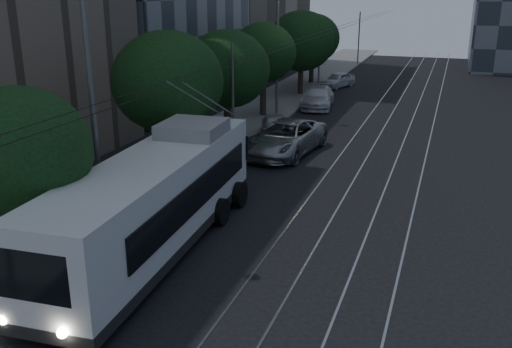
{
  "coord_description": "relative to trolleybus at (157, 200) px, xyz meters",
  "views": [
    {
      "loc": [
        5.79,
        -17.98,
        8.83
      ],
      "look_at": [
        -1.29,
        2.26,
        1.73
      ],
      "focal_mm": 40.0,
      "sensor_mm": 36.0,
      "label": 1
    }
  ],
  "objects": [
    {
      "name": "tree_1",
      "position": [
        -2.99,
        6.78,
        2.88
      ],
      "size": [
        5.1,
        5.1,
        6.99
      ],
      "color": "#2D2119",
      "rests_on": "ground"
    },
    {
      "name": "overhead_wires",
      "position": [
        -1.47,
        21.74,
        1.67
      ],
      "size": [
        2.23,
        90.0,
        6.0
      ],
      "color": "black",
      "rests_on": "ground"
    },
    {
      "name": "streetlamp_far",
      "position": [
        -1.9,
        21.29,
        3.52
      ],
      "size": [
        2.15,
        0.44,
        8.7
      ],
      "color": "slate",
      "rests_on": "ground"
    },
    {
      "name": "ground",
      "position": [
        3.51,
        1.74,
        -1.8
      ],
      "size": [
        120.0,
        120.0,
        0.0
      ],
      "primitive_type": "plane",
      "color": "black",
      "rests_on": "ground"
    },
    {
      "name": "car_white_c",
      "position": [
        -0.79,
        26.37,
        -1.19
      ],
      "size": [
        1.45,
        3.73,
        1.21
      ],
      "primitive_type": "imported",
      "rotation": [
        0.0,
        0.0,
        -0.05
      ],
      "color": "#B8B8BC",
      "rests_on": "ground"
    },
    {
      "name": "sidewalk",
      "position": [
        -3.99,
        21.74,
        -1.72
      ],
      "size": [
        5.0,
        90.0,
        0.15
      ],
      "primitive_type": "cube",
      "color": "slate",
      "rests_on": "ground"
    },
    {
      "name": "tree_2",
      "position": [
        -2.99,
        13.9,
        2.52
      ],
      "size": [
        4.91,
        4.91,
        6.54
      ],
      "color": "#2D2119",
      "rests_on": "ground"
    },
    {
      "name": "tree_5",
      "position": [
        -3.48,
        36.03,
        2.42
      ],
      "size": [
        4.98,
        4.98,
        6.47
      ],
      "color": "#2D2119",
      "rests_on": "ground"
    },
    {
      "name": "car_white_a",
      "position": [
        -0.62,
        15.74,
        -1.06
      ],
      "size": [
        3.11,
        4.65,
        1.47
      ],
      "primitive_type": "imported",
      "rotation": [
        0.0,
        0.0,
        0.35
      ],
      "color": "#B7B7BB",
      "rests_on": "ground"
    },
    {
      "name": "trolleybus",
      "position": [
        0.0,
        0.0,
        0.0
      ],
      "size": [
        3.42,
        13.13,
        5.63
      ],
      "rotation": [
        0.0,
        0.0,
        0.06
      ],
      "color": "silver",
      "rests_on": "ground"
    },
    {
      "name": "tree_0",
      "position": [
        -2.99,
        -2.96,
        2.21
      ],
      "size": [
        4.47,
        4.47,
        6.03
      ],
      "color": "#2D2119",
      "rests_on": "ground"
    },
    {
      "name": "tree_4",
      "position": [
        -2.99,
        30.26,
        2.69
      ],
      "size": [
        5.47,
        5.47,
        6.96
      ],
      "color": "#2D2119",
      "rests_on": "ground"
    },
    {
      "name": "tree_3",
      "position": [
        -3.31,
        21.32,
        2.66
      ],
      "size": [
        4.54,
        4.54,
        6.52
      ],
      "color": "#2D2119",
      "rests_on": "ground"
    },
    {
      "name": "tram_rails",
      "position": [
        6.01,
        21.74,
        -1.79
      ],
      "size": [
        4.52,
        90.0,
        0.02
      ],
      "color": "gray",
      "rests_on": "ground"
    },
    {
      "name": "pickup_silver",
      "position": [
        0.81,
        12.87,
        -0.9
      ],
      "size": [
        3.79,
        6.81,
        1.8
      ],
      "primitive_type": "imported",
      "rotation": [
        0.0,
        0.0,
        -0.13
      ],
      "color": "#96999D",
      "rests_on": "ground"
    },
    {
      "name": "car_white_b",
      "position": [
        -0.38,
        25.74,
        -1.02
      ],
      "size": [
        2.86,
        5.59,
        1.55
      ],
      "primitive_type": "imported",
      "rotation": [
        0.0,
        0.0,
        0.13
      ],
      "color": "silver",
      "rests_on": "ground"
    },
    {
      "name": "streetlamp_near",
      "position": [
        -1.87,
        0.01,
        4.61
      ],
      "size": [
        2.57,
        0.44,
        10.71
      ],
      "color": "slate",
      "rests_on": "ground"
    },
    {
      "name": "car_white_d",
      "position": [
        -0.79,
        35.2,
        -1.11
      ],
      "size": [
        2.97,
        4.33,
        1.37
      ],
      "primitive_type": "imported",
      "rotation": [
        0.0,
        0.0,
        -0.37
      ],
      "color": "silver",
      "rests_on": "ground"
    }
  ]
}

